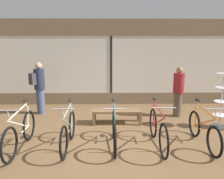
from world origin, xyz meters
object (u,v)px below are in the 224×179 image
bicycle_right (158,129)px  accessory_rack (221,104)px  bicycle_far_left (20,132)px  display_bench (117,112)px  customer_by_window (39,87)px  bicycle_center (114,130)px  customer_near_rack (178,91)px  bicycle_far_right (203,130)px  bicycle_left (68,131)px

bicycle_right → accessory_rack: accessory_rack is taller
bicycle_far_left → display_bench: 2.68m
bicycle_right → customer_by_window: customer_by_window is taller
display_bench → accessory_rack: bearing=-7.4°
bicycle_center → customer_by_window: bearing=134.2°
customer_near_rack → customer_by_window: bearing=175.5°
bicycle_far_right → customer_near_rack: bearing=87.7°
bicycle_left → customer_by_window: bearing=118.8°
bicycle_center → accessory_rack: accessory_rack is taller
bicycle_center → customer_by_window: size_ratio=0.99×
bicycle_far_left → bicycle_right: (3.00, 0.11, 0.01)m
bicycle_left → bicycle_far_right: bicycle_left is taller
bicycle_center → bicycle_left: bearing=-177.5°
bicycle_right → customer_by_window: size_ratio=1.03×
accessory_rack → display_bench: bearing=172.6°
bicycle_far_left → bicycle_left: size_ratio=1.06×
bicycle_far_left → display_bench: (2.15, 1.61, -0.06)m
display_bench → bicycle_right: bearing=-60.4°
bicycle_right → bicycle_far_right: size_ratio=1.04×
bicycle_right → accessory_rack: size_ratio=1.10×
customer_by_window → bicycle_center: bearing=-45.8°
bicycle_left → bicycle_center: 1.01m
bicycle_right → display_bench: bicycle_right is taller
bicycle_center → bicycle_far_right: bicycle_center is taller
bicycle_center → customer_near_rack: 3.00m
bicycle_far_left → customer_near_rack: (4.12, 2.24, 0.44)m
accessory_rack → display_bench: size_ratio=1.14×
bicycle_far_right → display_bench: (-1.89, 1.48, -0.03)m
accessory_rack → bicycle_left: bearing=-163.8°
bicycle_far_left → customer_by_window: (-0.36, 2.60, 0.53)m
bicycle_center → bicycle_right: size_ratio=0.95×
bicycle_far_right → display_bench: 2.40m
bicycle_far_left → bicycle_center: (2.03, 0.13, -0.02)m
bicycle_left → customer_near_rack: bearing=34.8°
bicycle_left → bicycle_center: (1.01, 0.05, -0.01)m
bicycle_far_left → accessory_rack: bearing=14.0°
bicycle_far_right → accessory_rack: size_ratio=1.06×
accessory_rack → bicycle_far_left: bearing=-166.0°
bicycle_right → display_bench: bearing=119.6°
bicycle_far_left → bicycle_left: bicycle_far_left is taller
bicycle_left → display_bench: bearing=53.4°
bicycle_far_left → customer_by_window: bearing=98.0°
customer_near_rack → customer_by_window: customer_by_window is taller
bicycle_center → bicycle_right: (0.97, -0.02, 0.03)m
bicycle_far_left → bicycle_center: bearing=3.7°
display_bench → customer_near_rack: bearing=17.8°
bicycle_left → bicycle_right: bearing=0.6°
display_bench → bicycle_left: bearing=-126.6°
bicycle_left → bicycle_far_right: size_ratio=0.99×
bicycle_left → display_bench: (1.13, 1.52, -0.05)m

